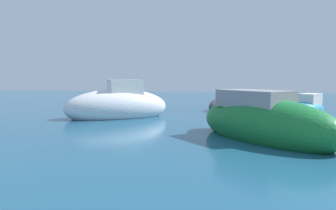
% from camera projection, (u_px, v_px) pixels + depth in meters
% --- Properties ---
extents(moored_boat_0, '(5.24, 5.42, 2.07)m').
position_uv_depth(moored_boat_0, '(263.00, 122.00, 10.19)').
color(moored_boat_0, '#197233').
rests_on(moored_boat_0, ground).
extents(moored_boat_1, '(5.72, 4.71, 2.41)m').
position_uv_depth(moored_boat_1, '(118.00, 106.00, 15.84)').
color(moored_boat_1, white).
rests_on(moored_boat_1, ground).
extents(moored_boat_5, '(3.12, 3.74, 1.49)m').
position_uv_depth(moored_boat_5, '(308.00, 110.00, 15.92)').
color(moored_boat_5, teal).
rests_on(moored_boat_5, ground).
extents(moored_boat_6, '(2.13, 3.26, 1.02)m').
position_uv_depth(moored_boat_6, '(221.00, 106.00, 19.39)').
color(moored_boat_6, '#3F3F47').
rests_on(moored_boat_6, ground).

